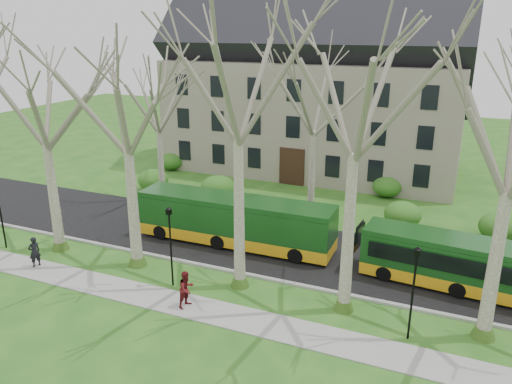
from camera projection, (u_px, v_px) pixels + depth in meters
ground at (286, 299)px, 24.95m from camera, size 120.00×120.00×0.00m
sidewalk at (268, 325)px, 22.76m from camera, size 70.00×2.00×0.06m
road at (318, 255)px, 29.74m from camera, size 80.00×8.00×0.06m
curb at (296, 285)px, 26.24m from camera, size 80.00×0.25×0.14m
building at (315, 82)px, 45.54m from camera, size 26.50×12.20×16.00m
tree_row_verge at (292, 163)px, 22.98m from camera, size 49.00×7.00×14.00m
tree_row_far at (325, 136)px, 33.13m from camera, size 33.00×7.00×12.00m
lamp_row at (280, 261)px, 23.26m from camera, size 36.22×0.22×4.30m
hedges at (291, 189)px, 38.58m from camera, size 30.60×8.60×2.00m
bus_lead at (235, 220)px, 30.73m from camera, size 12.39×2.77×3.09m
bus_follow at (474, 266)px, 25.23m from camera, size 11.33×3.28×2.79m
pedestrian_a at (34, 252)px, 27.99m from camera, size 0.62×0.75×1.78m
pedestrian_b at (187, 289)px, 23.99m from camera, size 0.91×1.05×1.84m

